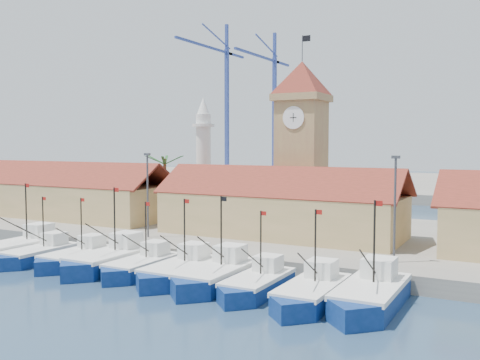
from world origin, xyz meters
The scene contains 21 objects.
ground centered at (0.00, 0.00, 0.00)m, with size 400.00×400.00×0.00m, color navy.
quay centered at (0.00, 24.00, 0.75)m, with size 140.00×32.00×1.50m, color gray.
terminal centered at (0.00, 110.00, 1.00)m, with size 240.00×80.00×2.00m, color gray.
boat_0 centered at (-21.65, 3.33, 0.81)m, with size 3.80×10.41×7.88m.
boat_1 centered at (-18.00, 2.40, 0.69)m, with size 3.24×8.87×6.71m.
boat_2 centered at (-13.55, 3.02, 0.70)m, with size 3.26×8.92×6.75m.
boat_3 centered at (-9.68, 3.17, 0.82)m, with size 3.83×10.50×7.94m.
boat_4 centered at (-5.93, 3.13, 0.70)m, with size 3.26×8.94×6.76m.
boat_5 centered at (-1.73, 2.97, 0.75)m, with size 3.50×9.60×7.26m.
boat_6 centered at (1.87, 2.93, 0.79)m, with size 3.70×10.14×7.67m.
boat_7 centered at (5.72, 2.51, 0.69)m, with size 3.24×8.88×6.72m.
boat_8 centered at (10.34, 2.00, 0.74)m, with size 3.46×9.49×7.18m.
boat_9 centered at (14.32, 3.04, 0.82)m, with size 3.85×10.54×7.97m.
hall_left centered at (-32.00, 20.00, 3.99)m, with size 31.20×10.13×7.61m.
hall_center centered at (0.00, 20.00, 3.99)m, with size 27.04×10.13×7.61m.
clock_tower centered at (0.00, 26.00, 11.96)m, with size 5.80×5.80×22.70m.
minaret centered at (-15.00, 28.00, 9.73)m, with size 3.00×3.00×16.30m.
palm_tree centered at (-20.00, 26.00, 6.25)m, with size 5.60×5.03×8.39m.
lamp_posts centered at (0.50, 12.00, 6.48)m, with size 80.70×0.25×9.03m.
crane_blue_far centered at (-53.54, 100.23, 26.53)m, with size 1.00×35.51×43.79m.
crane_blue_near centered at (-41.14, 106.43, 24.99)m, with size 1.00×33.64×41.28m.
Camera 1 is at (23.66, -33.39, 11.48)m, focal length 40.00 mm.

